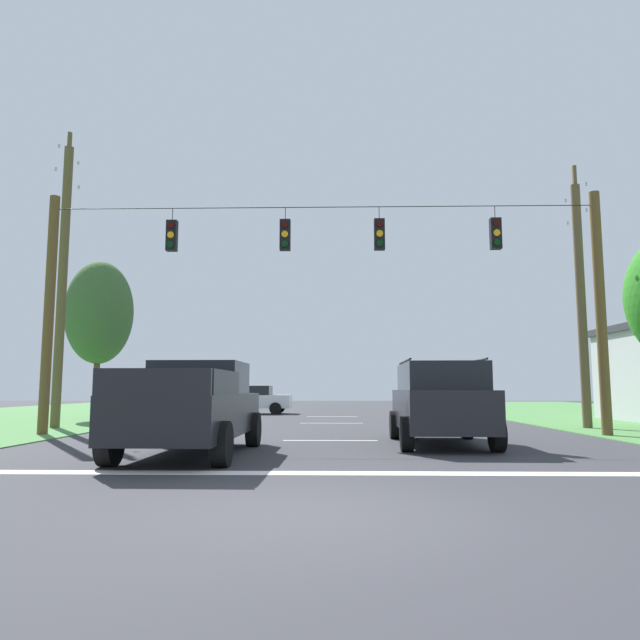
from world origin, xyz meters
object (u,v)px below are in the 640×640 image
at_px(pickup_truck, 194,408).
at_px(utility_pole_near_left, 63,277).
at_px(distant_car_crossing_white, 252,399).
at_px(tree_roadside_right, 99,313).
at_px(overhead_signal_span, 324,296).
at_px(suv_black, 440,401).
at_px(utility_pole_mid_right, 581,297).

xyz_separation_m(pickup_truck, utility_pole_near_left, (-6.68, 7.85, 4.33)).
bearing_deg(utility_pole_near_left, pickup_truck, -49.58).
distance_m(distant_car_crossing_white, utility_pole_near_left, 13.78).
height_order(utility_pole_near_left, tree_roadside_right, utility_pole_near_left).
bearing_deg(utility_pole_near_left, overhead_signal_span, -17.11).
relative_size(overhead_signal_span, suv_black, 3.47).
bearing_deg(utility_pole_mid_right, overhead_signal_span, -160.49).
relative_size(overhead_signal_span, tree_roadside_right, 2.33).
bearing_deg(tree_roadside_right, overhead_signal_span, -40.57).
bearing_deg(tree_roadside_right, suv_black, -41.15).
relative_size(utility_pole_mid_right, utility_pole_near_left, 0.88).
height_order(suv_black, utility_pole_near_left, utility_pole_near_left).
bearing_deg(distant_car_crossing_white, overhead_signal_span, -74.16).
distance_m(distant_car_crossing_white, tree_roadside_right, 9.48).
xyz_separation_m(overhead_signal_span, suv_black, (2.90, -2.72, -3.05)).
relative_size(suv_black, utility_pole_near_left, 0.45).
distance_m(overhead_signal_span, tree_roadside_right, 13.76).
bearing_deg(tree_roadside_right, utility_pole_mid_right, -16.51).
xyz_separation_m(pickup_truck, tree_roadside_right, (-7.80, 13.91, 3.85)).
xyz_separation_m(suv_black, utility_pole_near_left, (-12.23, 5.59, 4.24)).
relative_size(distant_car_crossing_white, tree_roadside_right, 0.60).
distance_m(overhead_signal_span, pickup_truck, 6.45).
xyz_separation_m(overhead_signal_span, tree_roadside_right, (-10.44, 8.94, 0.71)).
height_order(utility_pole_mid_right, tree_roadside_right, utility_pole_mid_right).
relative_size(pickup_truck, utility_pole_near_left, 0.51).
bearing_deg(utility_pole_mid_right, tree_roadside_right, 163.49).
xyz_separation_m(distant_car_crossing_white, utility_pole_mid_right, (13.19, -11.67, 3.77)).
xyz_separation_m(utility_pole_near_left, tree_roadside_right, (-1.11, 6.07, -0.48)).
relative_size(suv_black, utility_pole_mid_right, 0.52).
bearing_deg(suv_black, utility_pole_near_left, 155.42).
bearing_deg(utility_pole_near_left, utility_pole_mid_right, 0.97).
height_order(distant_car_crossing_white, utility_pole_mid_right, utility_pole_mid_right).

